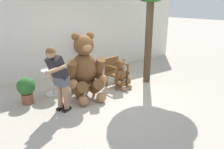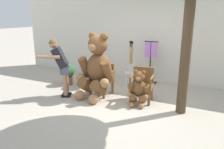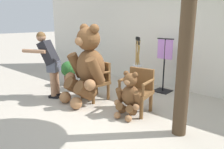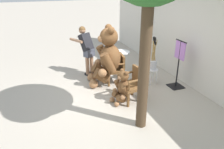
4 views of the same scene
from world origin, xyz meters
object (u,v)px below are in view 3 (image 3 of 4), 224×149
Objects in this scene: person_visitor at (49,59)px; white_stool at (137,79)px; brush_bucket at (137,66)px; potted_plant at (69,71)px; wooden_chair_left at (97,79)px; teddy_bear_large at (87,65)px; teddy_bear_small at (129,95)px; clothing_display_stand at (164,64)px; wooden_chair_right at (137,89)px; round_side_table at (91,72)px.

person_visitor reaches higher than white_stool.
brush_bucket is 1.40× the size of potted_plant.
wooden_chair_left is 0.90× the size of brush_bucket.
teddy_bear_large reaches higher than wooden_chair_left.
brush_bucket is at bearing 22.29° from white_stool.
brush_bucket is at bearing 68.87° from teddy_bear_large.
teddy_bear_small is at bearing -60.45° from white_stool.
teddy_bear_small is 1.45m from brush_bucket.
potted_plant is (-1.37, 0.53, -0.45)m from teddy_bear_large.
potted_plant reaches higher than white_stool.
teddy_bear_small is 1.89× the size of white_stool.
potted_plant is (-1.85, -0.69, 0.04)m from white_stool.
clothing_display_stand is (0.44, 0.55, 0.36)m from white_stool.
round_side_table is at bearing 166.43° from wooden_chair_right.
potted_plant is at bearing 174.14° from wooden_chair_right.
teddy_bear_small is 1.28× the size of potted_plant.
person_visitor is at bearing -162.38° from wooden_chair_right.
white_stool is at bearing 68.88° from teddy_bear_large.
teddy_bear_small reaches higher than wooden_chair_right.
person_visitor is 3.35× the size of white_stool.
wooden_chair_right is 2.19m from person_visitor.
brush_bucket reaches higher than wooden_chair_left.
clothing_display_stand is (1.55, 1.07, 0.27)m from round_side_table.
person_visitor is at bearing -130.18° from white_stool.
wooden_chair_left is at bearing -33.32° from round_side_table.
potted_plant is (-0.49, 0.91, -0.52)m from person_visitor.
teddy_bear_small is at bearing 9.95° from person_visitor.
brush_bucket reaches higher than teddy_bear_small.
potted_plant is (-0.74, -0.17, -0.05)m from round_side_table.
teddy_bear_large reaches higher than potted_plant.
wooden_chair_left is at bearing -179.99° from wooden_chair_right.
brush_bucket is at bearing 20.58° from potted_plant.
person_visitor is 2.17m from white_stool.
wooden_chair_right is at bearing 13.19° from teddy_bear_large.
round_side_table is (-1.82, 0.72, 0.02)m from teddy_bear_small.
teddy_bear_large is at bearing -117.26° from clothing_display_stand.
round_side_table is at bearing -145.48° from clothing_display_stand.
teddy_bear_large reaches higher than white_stool.
teddy_bear_small is at bearing -21.70° from round_side_table.
white_stool is (0.45, 0.95, -0.11)m from wooden_chair_left.
teddy_bear_large is at bearing -111.12° from white_stool.
wooden_chair_right is 1.18m from white_stool.
person_visitor is 2.14× the size of round_side_table.
person_visitor reaches higher than clothing_display_stand.
wooden_chair_left is 1.19× the size of round_side_table.
brush_bucket is 1.99m from potted_plant.
potted_plant is at bearing 118.51° from person_visitor.
teddy_bear_large is (-0.02, -0.27, 0.38)m from wooden_chair_left.
teddy_bear_small reaches higher than round_side_table.
brush_bucket is at bearing 119.54° from teddy_bear_small.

